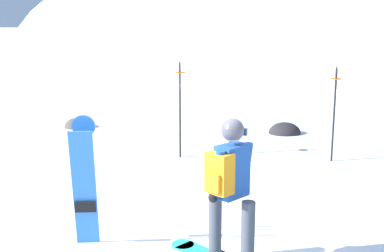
% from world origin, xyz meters
% --- Properties ---
extents(ridge_peak_main, '(37.22, 33.50, 15.90)m').
position_xyz_m(ridge_peak_main, '(8.28, 30.69, 0.00)').
color(ridge_peak_main, white).
rests_on(ridge_peak_main, ground).
extents(snowboarder_main, '(1.31, 1.45, 1.71)m').
position_xyz_m(snowboarder_main, '(0.40, -0.38, 0.92)').
color(snowboarder_main, '#23B7A3').
rests_on(snowboarder_main, ground).
extents(spare_snowboard, '(0.28, 0.34, 1.63)m').
position_xyz_m(spare_snowboard, '(-1.27, 0.28, 0.83)').
color(spare_snowboard, blue).
rests_on(spare_snowboard, ground).
extents(piste_marker_near, '(0.20, 0.20, 1.88)m').
position_xyz_m(piste_marker_near, '(2.99, 3.86, 1.08)').
color(piste_marker_near, black).
rests_on(piste_marker_near, ground).
extents(piste_marker_far, '(0.20, 0.20, 1.97)m').
position_xyz_m(piste_marker_far, '(0.03, 4.33, 1.12)').
color(piste_marker_far, black).
rests_on(piste_marker_far, ground).
extents(rock_dark, '(0.78, 0.67, 0.55)m').
position_xyz_m(rock_dark, '(2.66, 6.34, 0.00)').
color(rock_dark, '#282628').
rests_on(rock_dark, ground).
extents(rock_mid, '(0.73, 0.62, 0.51)m').
position_xyz_m(rock_mid, '(-2.47, 7.37, 0.00)').
color(rock_mid, '#4C4742').
rests_on(rock_mid, ground).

